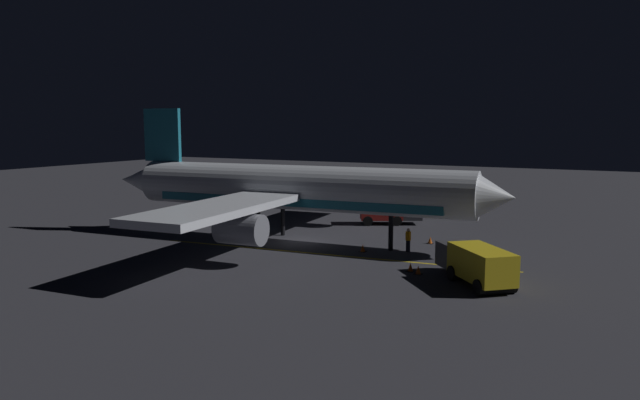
{
  "coord_description": "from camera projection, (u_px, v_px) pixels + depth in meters",
  "views": [
    {
      "loc": [
        39.5,
        22.74,
        9.32
      ],
      "look_at": [
        0.0,
        2.0,
        3.5
      ],
      "focal_mm": 32.77,
      "sensor_mm": 36.0,
      "label": 1
    }
  ],
  "objects": [
    {
      "name": "traffic_cone_near_right",
      "position": [
        363.0,
        248.0,
        42.84
      ],
      "size": [
        0.5,
        0.5,
        0.55
      ],
      "color": "#EA590F",
      "rests_on": "ground_plane"
    },
    {
      "name": "ground_plane",
      "position": [
        298.0,
        243.0,
        46.38
      ],
      "size": [
        180.0,
        180.0,
        0.2
      ],
      "primitive_type": "cube",
      "color": "#303037"
    },
    {
      "name": "baggage_truck",
      "position": [
        476.0,
        264.0,
        34.18
      ],
      "size": [
        6.14,
        5.74,
        2.25
      ],
      "color": "gold",
      "rests_on": "ground_plane"
    },
    {
      "name": "traffic_cone_far",
      "position": [
        430.0,
        240.0,
        45.79
      ],
      "size": [
        0.5,
        0.5,
        0.55
      ],
      "color": "#EA590F",
      "rests_on": "ground_plane"
    },
    {
      "name": "ground_crew_worker",
      "position": [
        408.0,
        240.0,
        42.8
      ],
      "size": [
        0.4,
        0.4,
        1.74
      ],
      "color": "black",
      "rests_on": "ground_plane"
    },
    {
      "name": "catering_truck",
      "position": [
        388.0,
        212.0,
        54.64
      ],
      "size": [
        4.5,
        5.94,
        2.26
      ],
      "color": "maroon",
      "rests_on": "ground_plane"
    },
    {
      "name": "traffic_cone_near_left",
      "position": [
        418.0,
        270.0,
        36.42
      ],
      "size": [
        0.5,
        0.5,
        0.55
      ],
      "color": "#EA590F",
      "rests_on": "ground_plane"
    },
    {
      "name": "apron_guide_stripe",
      "position": [
        326.0,
        254.0,
        41.97
      ],
      "size": [
        2.84,
        26.82,
        0.01
      ],
      "primitive_type": "cube",
      "rotation": [
        0.0,
        0.0,
        0.1
      ],
      "color": "gold",
      "rests_on": "ground_plane"
    },
    {
      "name": "traffic_cone_under_wing",
      "position": [
        410.0,
        268.0,
        37.12
      ],
      "size": [
        0.5,
        0.5,
        0.55
      ],
      "color": "#EA590F",
      "rests_on": "ground_plane"
    },
    {
      "name": "airliner",
      "position": [
        291.0,
        190.0,
        46.06
      ],
      "size": [
        33.03,
        34.1,
        10.64
      ],
      "color": "silver",
      "rests_on": "ground_plane"
    }
  ]
}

